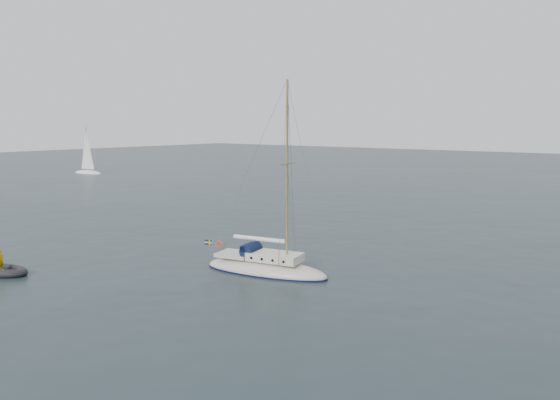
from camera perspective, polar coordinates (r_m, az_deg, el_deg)
The scene contains 4 objects.
ground at distance 32.31m, azimuth 1.45°, elevation -7.84°, with size 300.00×300.00×0.00m, color black.
sailboat at distance 32.60m, azimuth -1.49°, elevation -6.07°, with size 8.27×2.48×11.78m.
dinghy at distance 36.09m, azimuth -5.21°, elevation -5.92°, with size 2.47×1.11×0.35m.
distant_yacht_a at distance 101.81m, azimuth -19.52°, elevation 4.71°, with size 6.56×3.50×8.69m.
Camera 1 is at (18.24, -25.15, 8.85)m, focal length 35.00 mm.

